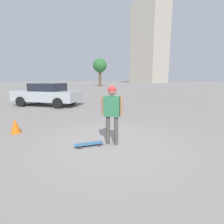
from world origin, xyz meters
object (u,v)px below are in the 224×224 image
Objects in this scene: skateboard at (89,144)px; car_parked_near at (47,94)px; traffic_cone at (15,126)px; person at (112,108)px.

car_parked_near is at bearing -82.96° from skateboard.
skateboard is 1.60× the size of traffic_cone.
person is 2.04× the size of skateboard.
person is at bearing 124.43° from traffic_cone.
person is 3.63m from traffic_cone.
person reaches higher than traffic_cone.
skateboard is (0.61, -0.28, -1.01)m from person.
person is at bearing 136.64° from car_parked_near.
traffic_cone is at bearing -44.06° from skateboard.
person is 1.22m from skateboard.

